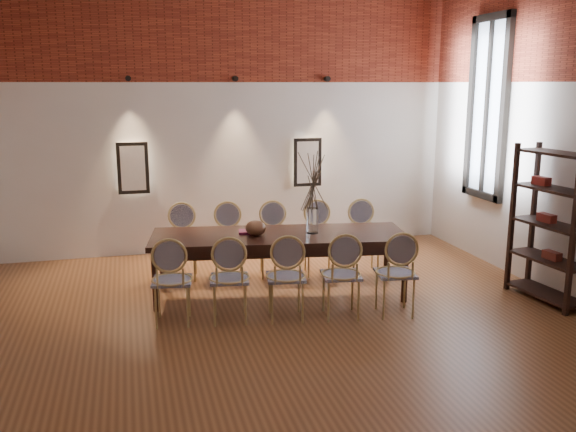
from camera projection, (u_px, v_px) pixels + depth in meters
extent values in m
cube|color=brown|center=(280.00, 340.00, 6.05)|extent=(7.00, 7.00, 0.02)
cube|color=silver|center=(221.00, 117.00, 8.98)|extent=(7.00, 0.10, 4.00)
cube|color=silver|center=(510.00, 215.00, 2.27)|extent=(7.00, 0.10, 4.00)
cube|color=maroon|center=(220.00, 28.00, 8.65)|extent=(7.00, 0.02, 1.50)
cube|color=#FFEAC6|center=(133.00, 168.00, 8.71)|extent=(0.36, 0.06, 0.66)
cube|color=#FFEAC6|center=(307.00, 162.00, 9.36)|extent=(0.36, 0.06, 0.66)
cylinder|color=black|center=(128.00, 78.00, 8.41)|extent=(0.08, 0.10, 0.08)
cylinder|color=black|center=(235.00, 79.00, 8.79)|extent=(0.08, 0.10, 0.08)
cylinder|color=black|center=(327.00, 79.00, 9.14)|extent=(0.08, 0.10, 0.08)
cube|color=silver|center=(488.00, 108.00, 8.35)|extent=(0.02, 0.78, 2.38)
cube|color=black|center=(487.00, 108.00, 8.35)|extent=(0.08, 0.90, 2.50)
cube|color=black|center=(487.00, 108.00, 8.35)|extent=(0.06, 0.06, 2.40)
cube|color=black|center=(279.00, 264.00, 7.24)|extent=(3.10, 1.41, 0.75)
cylinder|color=silver|center=(313.00, 221.00, 7.17)|extent=(0.14, 0.14, 0.30)
ellipsoid|color=brown|center=(256.00, 228.00, 7.07)|extent=(0.24, 0.24, 0.18)
cube|color=#802049|center=(250.00, 232.00, 7.20)|extent=(0.28, 0.22, 0.03)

